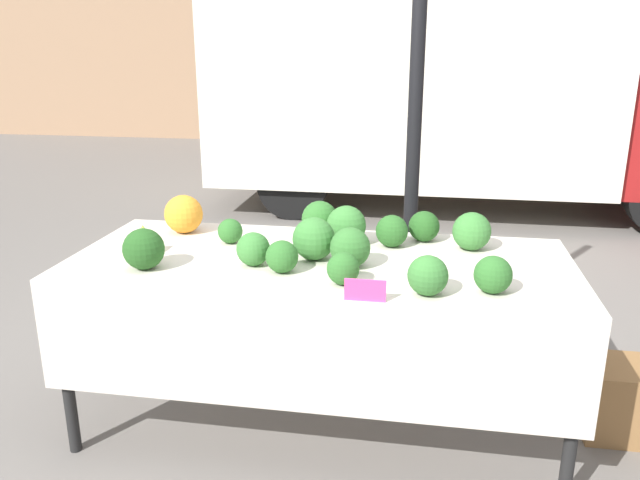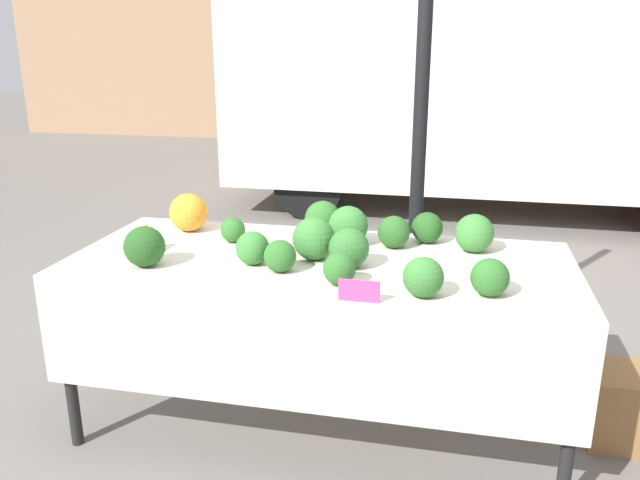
{
  "view_description": "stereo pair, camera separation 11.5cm",
  "coord_description": "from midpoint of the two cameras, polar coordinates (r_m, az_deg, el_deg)",
  "views": [
    {
      "loc": [
        0.42,
        -2.48,
        1.66
      ],
      "look_at": [
        0.0,
        0.0,
        0.88
      ],
      "focal_mm": 35.0,
      "sensor_mm": 36.0,
      "label": 1
    },
    {
      "loc": [
        0.54,
        -2.46,
        1.66
      ],
      "look_at": [
        0.0,
        0.0,
        0.88
      ],
      "focal_mm": 35.0,
      "sensor_mm": 36.0,
      "label": 2
    }
  ],
  "objects": [
    {
      "name": "broccoli_head_10",
      "position": [
        2.61,
        0.67,
        0.11
      ],
      "size": [
        0.18,
        0.18,
        0.18
      ],
      "color": "#387533",
      "rests_on": "market_table"
    },
    {
      "name": "broccoli_head_2",
      "position": [
        2.27,
        10.86,
        -3.37
      ],
      "size": [
        0.15,
        0.15,
        0.15
      ],
      "color": "#387533",
      "rests_on": "market_table"
    },
    {
      "name": "ground_plane",
      "position": [
        3.01,
        1.14,
        -16.2
      ],
      "size": [
        40.0,
        40.0,
        0.0
      ],
      "primitive_type": "plane",
      "color": "slate"
    },
    {
      "name": "broccoli_head_6",
      "position": [
        2.62,
        -14.55,
        -0.59
      ],
      "size": [
        0.17,
        0.17,
        0.17
      ],
      "color": "#23511E",
      "rests_on": "market_table"
    },
    {
      "name": "market_table",
      "position": [
        2.63,
        0.95,
        -3.96
      ],
      "size": [
        2.12,
        0.9,
        0.8
      ],
      "color": "beige",
      "rests_on": "ground_plane"
    },
    {
      "name": "romanesco_head",
      "position": [
        2.82,
        -14.44,
        0.27
      ],
      "size": [
        0.16,
        0.16,
        0.13
      ],
      "color": "#93B238",
      "rests_on": "market_table"
    },
    {
      "name": "broccoli_head_3",
      "position": [
        2.48,
        -2.35,
        -1.49
      ],
      "size": [
        0.13,
        0.13,
        0.13
      ],
      "color": "#2D6628",
      "rests_on": "market_table"
    },
    {
      "name": "broccoli_head_1",
      "position": [
        2.8,
        7.93,
        0.72
      ],
      "size": [
        0.14,
        0.14,
        0.14
      ],
      "color": "#285B23",
      "rests_on": "market_table"
    },
    {
      "name": "broccoli_head_9",
      "position": [
        2.81,
        15.08,
        0.59
      ],
      "size": [
        0.17,
        0.17,
        0.17
      ],
      "color": "#387533",
      "rests_on": "market_table"
    },
    {
      "name": "broccoli_head_13",
      "position": [
        2.57,
        -4.91,
        -0.75
      ],
      "size": [
        0.14,
        0.14,
        0.14
      ],
      "color": "#387533",
      "rests_on": "market_table"
    },
    {
      "name": "parked_truck",
      "position": [
        6.77,
        13.75,
        13.57
      ],
      "size": [
        5.03,
        1.91,
        2.39
      ],
      "color": "silver",
      "rests_on": "ground_plane"
    },
    {
      "name": "tent_pole",
      "position": [
        3.11,
        10.09,
        8.15
      ],
      "size": [
        0.07,
        0.07,
        2.36
      ],
      "color": "black",
      "rests_on": "ground_plane"
    },
    {
      "name": "broccoli_head_0",
      "position": [
        2.35,
        3.19,
        -2.67
      ],
      "size": [
        0.12,
        0.12,
        0.12
      ],
      "color": "#2D6628",
      "rests_on": "market_table"
    },
    {
      "name": "broccoli_head_5",
      "position": [
        2.89,
        10.89,
        1.11
      ],
      "size": [
        0.14,
        0.14,
        0.14
      ],
      "color": "#23511E",
      "rests_on": "market_table"
    },
    {
      "name": "price_sign",
      "position": [
        2.2,
        5.09,
        -4.68
      ],
      "size": [
        0.15,
        0.01,
        0.08
      ],
      "color": "#EF4793",
      "rests_on": "market_table"
    },
    {
      "name": "orange_cauliflower",
      "position": [
        3.08,
        -10.88,
        2.48
      ],
      "size": [
        0.18,
        0.18,
        0.18
      ],
      "color": "orange",
      "rests_on": "market_table"
    },
    {
      "name": "broccoli_head_7",
      "position": [
        2.33,
        16.64,
        -3.31
      ],
      "size": [
        0.14,
        0.14,
        0.14
      ],
      "color": "#2D6628",
      "rests_on": "market_table"
    },
    {
      "name": "broccoli_head_4",
      "position": [
        2.88,
        -6.84,
        0.91
      ],
      "size": [
        0.11,
        0.11,
        0.11
      ],
      "color": "#2D6628",
      "rests_on": "market_table"
    },
    {
      "name": "broccoli_head_11",
      "position": [
        2.94,
        1.38,
        1.93
      ],
      "size": [
        0.17,
        0.17,
        0.17
      ],
      "color": "#2D6628",
      "rests_on": "market_table"
    },
    {
      "name": "broccoli_head_8",
      "position": [
        2.52,
        3.96,
        -0.75
      ],
      "size": [
        0.17,
        0.17,
        0.17
      ],
      "color": "#336B2D",
      "rests_on": "market_table"
    },
    {
      "name": "broccoli_head_12",
      "position": [
        2.81,
        3.77,
        1.31
      ],
      "size": [
        0.18,
        0.18,
        0.18
      ],
      "color": "#387533",
      "rests_on": "market_table"
    }
  ]
}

